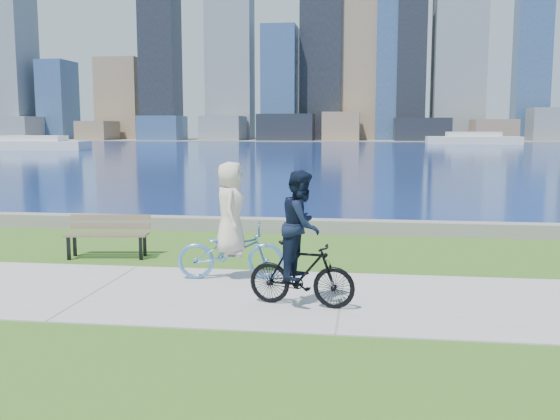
{
  "coord_description": "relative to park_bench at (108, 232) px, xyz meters",
  "views": [
    {
      "loc": [
        4.36,
        -9.56,
        2.67
      ],
      "look_at": [
        2.72,
        2.27,
        1.1
      ],
      "focal_mm": 40.0,
      "sensor_mm": 36.0,
      "label": 1
    }
  ],
  "objects": [
    {
      "name": "bay_water",
      "position": [
        0.94,
        69.41,
        -0.53
      ],
      "size": [
        320.0,
        131.0,
        0.01
      ],
      "primitive_type": "cube",
      "color": "navy",
      "rests_on": "ground"
    },
    {
      "name": "seawall",
      "position": [
        0.94,
        3.61,
        -0.36
      ],
      "size": [
        90.0,
        0.5,
        0.35
      ],
      "primitive_type": "cube",
      "color": "slate",
      "rests_on": "ground"
    },
    {
      "name": "far_shore",
      "position": [
        0.94,
        127.41,
        -0.47
      ],
      "size": [
        320.0,
        30.0,
        0.12
      ],
      "primitive_type": "cube",
      "color": "slate",
      "rests_on": "ground"
    },
    {
      "name": "cyclist_man",
      "position": [
        4.36,
        -3.1,
        0.35
      ],
      "size": [
        0.76,
        1.69,
        2.04
      ],
      "rotation": [
        0.0,
        0.0,
        1.39
      ],
      "color": "black",
      "rests_on": "ground"
    },
    {
      "name": "ferry_near",
      "position": [
        -35.17,
        59.88,
        0.21
      ],
      "size": [
        13.13,
        3.75,
        1.78
      ],
      "color": "silver",
      "rests_on": "ground"
    },
    {
      "name": "ferry_far",
      "position": [
        22.76,
        95.35,
        0.32
      ],
      "size": [
        15.2,
        4.34,
        2.06
      ],
      "color": "silver",
      "rests_on": "ground"
    },
    {
      "name": "concrete_path",
      "position": [
        0.94,
        -2.59,
        -0.52
      ],
      "size": [
        80.0,
        3.5,
        0.02
      ],
      "primitive_type": "cube",
      "color": "#9B9A96",
      "rests_on": "ground"
    },
    {
      "name": "ground",
      "position": [
        0.94,
        -2.59,
        -0.53
      ],
      "size": [
        320.0,
        320.0,
        0.0
      ],
      "primitive_type": "plane",
      "color": "#305917",
      "rests_on": "ground"
    },
    {
      "name": "cyclist_woman",
      "position": [
        2.95,
        -1.55,
        0.26
      ],
      "size": [
        0.94,
        1.96,
        2.07
      ],
      "rotation": [
        0.0,
        0.0,
        1.72
      ],
      "color": "#548CCD",
      "rests_on": "ground"
    },
    {
      "name": "park_bench",
      "position": [
        0.0,
        0.0,
        0.0
      ],
      "size": [
        1.75,
        0.8,
        0.87
      ],
      "rotation": [
        0.0,
        0.0,
        0.14
      ],
      "color": "black",
      "rests_on": "ground"
    },
    {
      "name": "city_skyline",
      "position": [
        -2.39,
        127.33,
        21.4
      ],
      "size": [
        178.79,
        22.7,
        76.0
      ],
      "color": "black",
      "rests_on": "ground"
    }
  ]
}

